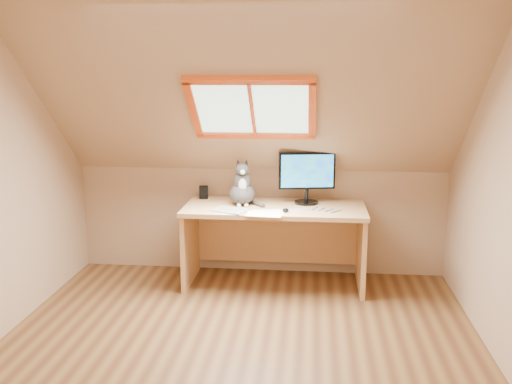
# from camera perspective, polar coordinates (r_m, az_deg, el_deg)

# --- Properties ---
(ground) EXTENTS (3.50, 3.50, 0.00)m
(ground) POSITION_cam_1_polar(r_m,az_deg,el_deg) (4.07, -1.98, -16.16)
(ground) COLOR brown
(ground) RESTS_ON ground
(room_shell) EXTENTS (3.52, 3.52, 2.41)m
(room_shell) POSITION_cam_1_polar(r_m,az_deg,el_deg) (3.52, -2.35, 4.02)
(room_shell) COLOR tan
(room_shell) RESTS_ON ground
(desk) EXTENTS (1.61, 0.71, 0.74)m
(desk) POSITION_cam_1_polar(r_m,az_deg,el_deg) (5.20, 1.92, -3.65)
(desk) COLOR tan
(desk) RESTS_ON ground
(monitor) EXTENTS (0.51, 0.22, 0.47)m
(monitor) POSITION_cam_1_polar(r_m,az_deg,el_deg) (5.14, 5.11, 1.78)
(monitor) COLOR black
(monitor) RESTS_ON desk
(cat) EXTENTS (0.27, 0.31, 0.42)m
(cat) POSITION_cam_1_polar(r_m,az_deg,el_deg) (5.11, -1.39, 0.38)
(cat) COLOR #403A38
(cat) RESTS_ON desk
(desk_speaker) EXTENTS (0.09, 0.09, 0.12)m
(desk_speaker) POSITION_cam_1_polar(r_m,az_deg,el_deg) (5.40, -5.25, -0.03)
(desk_speaker) COLOR black
(desk_speaker) RESTS_ON desk
(graphics_tablet) EXTENTS (0.34, 0.30, 0.01)m
(graphics_tablet) POSITION_cam_1_polar(r_m,az_deg,el_deg) (4.91, -2.59, -1.83)
(graphics_tablet) COLOR #B2B2B7
(graphics_tablet) RESTS_ON desk
(mouse) EXTENTS (0.06, 0.10, 0.03)m
(mouse) POSITION_cam_1_polar(r_m,az_deg,el_deg) (4.88, 2.98, -1.82)
(mouse) COLOR black
(mouse) RESTS_ON desk
(papers) EXTENTS (0.33, 0.27, 0.00)m
(papers) POSITION_cam_1_polar(r_m,az_deg,el_deg) (4.83, 1.13, -2.12)
(papers) COLOR white
(papers) RESTS_ON desk
(cables) EXTENTS (0.51, 0.26, 0.01)m
(cables) POSITION_cam_1_polar(r_m,az_deg,el_deg) (4.95, 5.87, -1.79)
(cables) COLOR silver
(cables) RESTS_ON desk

